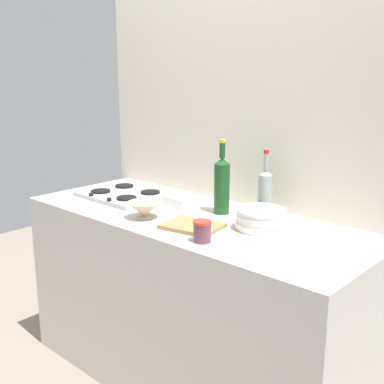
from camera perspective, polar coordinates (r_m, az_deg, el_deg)
name	(u,v)px	position (r m, az deg, el deg)	size (l,w,h in m)	color
ground_plane	(192,379)	(2.77, 0.00, -20.94)	(6.00, 6.00, 0.00)	gray
counter_block	(192,301)	(2.54, 0.00, -12.58)	(1.80, 0.70, 0.90)	beige
backsplash_panel	(241,155)	(2.60, 5.67, 4.28)	(1.90, 0.06, 2.30)	beige
stovetop_hob	(125,194)	(2.75, -7.76, -0.27)	(0.45, 0.38, 0.04)	#B2B2B7
plate_stack	(261,219)	(2.19, 8.06, -3.15)	(0.23, 0.23, 0.09)	white
wine_bottle_leftmost	(222,184)	(2.39, 3.49, 0.89)	(0.08, 0.08, 0.37)	#19471E
wine_bottle_mid_left	(265,192)	(2.36, 8.48, 0.04)	(0.07, 0.07, 0.32)	gray
mixing_bowl	(144,209)	(2.33, -5.55, -2.03)	(0.16, 0.16, 0.08)	beige
butter_dish	(180,202)	(2.53, -1.43, -1.13)	(0.15, 0.10, 0.05)	white
condiment_jar_front	(202,231)	(2.01, 1.19, -4.59)	(0.08, 0.08, 0.09)	#66384C
cutting_board	(192,226)	(2.19, 0.02, -3.97)	(0.25, 0.19, 0.02)	#9E7A4C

